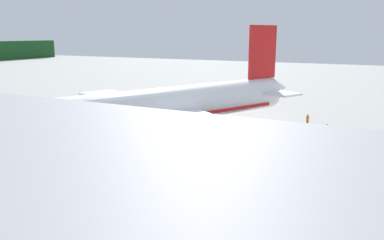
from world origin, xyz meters
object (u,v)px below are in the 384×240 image
(cargo_container_near, at_px, (86,157))
(cargo_container_far, at_px, (238,134))
(service_truck_fuel, at_px, (170,179))
(crew_marshaller, at_px, (307,120))
(crew_loader_left, at_px, (326,131))
(service_truck_pushback, at_px, (364,179))
(airliner_foreground, at_px, (151,108))
(crew_supervisor, at_px, (294,138))
(service_truck_catering, at_px, (62,180))
(crew_loader_right, at_px, (183,156))

(cargo_container_near, distance_m, cargo_container_far, 15.16)
(service_truck_fuel, bearing_deg, crew_marshaller, -12.25)
(crew_loader_left, bearing_deg, service_truck_pushback, -164.56)
(cargo_container_far, bearing_deg, crew_loader_left, -58.34)
(airliner_foreground, distance_m, crew_supervisor, 14.59)
(cargo_container_far, height_order, crew_loader_left, cargo_container_far)
(service_truck_catering, xyz_separation_m, cargo_container_near, (5.82, 3.20, -0.69))
(airliner_foreground, distance_m, service_truck_pushback, 21.39)
(service_truck_catering, distance_m, crew_marshaller, 29.37)
(service_truck_fuel, xyz_separation_m, crew_loader_right, (5.62, 1.96, -0.43))
(cargo_container_near, relative_size, crew_loader_right, 1.13)
(cargo_container_far, relative_size, crew_loader_left, 1.15)
(cargo_container_far, xyz_separation_m, crew_loader_left, (4.91, -7.96, 0.09))
(airliner_foreground, relative_size, service_truck_catering, 6.10)
(service_truck_pushback, relative_size, crew_supervisor, 3.61)
(cargo_container_near, relative_size, crew_supervisor, 1.15)
(crew_loader_left, height_order, crew_supervisor, crew_loader_left)
(cargo_container_far, bearing_deg, crew_marshaller, -30.45)
(crew_loader_left, xyz_separation_m, crew_loader_right, (-13.69, 9.66, -0.09))
(crew_marshaller, height_order, crew_loader_left, crew_loader_left)
(service_truck_catering, height_order, cargo_container_near, service_truck_catering)
(cargo_container_near, xyz_separation_m, crew_loader_right, (3.45, -7.23, 0.09))
(service_truck_catering, height_order, crew_supervisor, service_truck_catering)
(crew_supervisor, bearing_deg, cargo_container_far, 100.71)
(service_truck_pushback, height_order, cargo_container_far, service_truck_pushback)
(crew_loader_right, bearing_deg, cargo_container_far, -10.98)
(crew_loader_right, bearing_deg, cargo_container_near, 115.50)
(crew_supervisor, bearing_deg, service_truck_fuel, 161.54)
(service_truck_pushback, bearing_deg, crew_supervisor, 32.14)
(service_truck_fuel, bearing_deg, crew_loader_left, -21.74)
(crew_marshaller, bearing_deg, service_truck_fuel, 167.75)
(crew_loader_left, bearing_deg, crew_supervisor, 146.69)
(service_truck_fuel, bearing_deg, airliner_foreground, 36.98)
(crew_loader_left, distance_m, crew_loader_right, 16.76)
(crew_loader_left, bearing_deg, crew_loader_right, 144.79)
(cargo_container_far, height_order, crew_supervisor, cargo_container_far)
(crew_loader_left, bearing_deg, cargo_container_far, 121.66)
(airliner_foreground, relative_size, crew_supervisor, 23.63)
(service_truck_pushback, distance_m, crew_loader_right, 13.60)
(service_truck_catering, relative_size, crew_supervisor, 3.87)
(crew_supervisor, bearing_deg, crew_loader_right, 144.06)
(airliner_foreground, relative_size, crew_loader_right, 23.30)
(cargo_container_far, bearing_deg, cargo_container_near, 143.85)
(service_truck_fuel, height_order, cargo_container_far, service_truck_fuel)
(crew_marshaller, distance_m, crew_loader_right, 19.26)
(crew_marshaller, xyz_separation_m, crew_supervisor, (-8.11, -0.04, -0.09))
(airliner_foreground, distance_m, cargo_container_near, 9.74)
(airliner_foreground, height_order, service_truck_pushback, airliner_foreground)
(service_truck_fuel, height_order, crew_loader_left, service_truck_fuel)
(service_truck_fuel, relative_size, crew_loader_right, 3.92)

